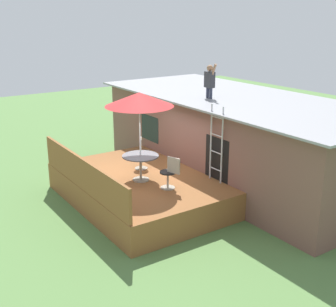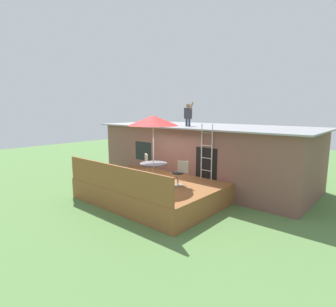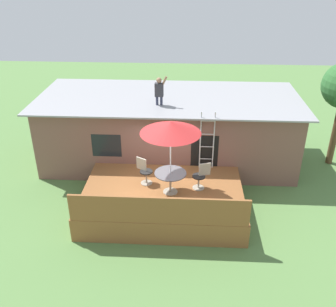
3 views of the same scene
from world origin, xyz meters
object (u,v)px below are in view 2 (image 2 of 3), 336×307
object	(u,v)px
patio_chair_right	(180,173)
step_ladder	(207,152)
patio_table	(154,167)
patio_umbrella	(153,121)
patio_chair_left	(147,165)
person_figure	(188,113)

from	to	relation	value
patio_chair_right	step_ladder	bearing A→B (deg)	-116.99
patio_table	patio_umbrella	xyz separation A→B (m)	(0.00, 0.00, 1.76)
patio_umbrella	patio_chair_left	size ratio (longest dim) A/B	2.76
patio_chair_left	patio_chair_right	distance (m)	1.93
patio_chair_left	patio_chair_right	xyz separation A→B (m)	(1.92, -0.23, 0.00)
step_ladder	patio_chair_left	distance (m)	2.53
person_figure	patio_chair_right	xyz separation A→B (m)	(1.56, -2.58, -2.14)
step_ladder	person_figure	world-z (taller)	person_figure
patio_table	patio_umbrella	bearing A→B (deg)	90.00
person_figure	patio_chair_left	bearing A→B (deg)	-98.49
patio_table	person_figure	world-z (taller)	person_figure
patio_table	patio_umbrella	size ratio (longest dim) A/B	0.41
patio_umbrella	patio_chair_right	bearing A→B (deg)	18.01
patio_table	patio_chair_right	bearing A→B (deg)	18.01
patio_umbrella	patio_chair_left	distance (m)	2.17
patio_chair_left	patio_table	bearing A→B (deg)	0.00
patio_chair_right	patio_chair_left	bearing A→B (deg)	-24.73
step_ladder	patio_chair_left	bearing A→B (deg)	-150.87
patio_table	step_ladder	size ratio (longest dim) A/B	0.47
step_ladder	patio_chair_right	size ratio (longest dim) A/B	2.39
person_figure	patio_table	bearing A→B (deg)	-79.10
patio_chair_right	patio_umbrella	bearing A→B (deg)	-0.00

